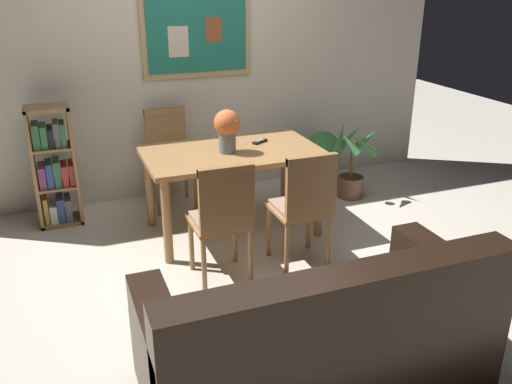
{
  "coord_description": "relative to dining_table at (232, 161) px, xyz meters",
  "views": [
    {
      "loc": [
        -1.25,
        -3.42,
        2.06
      ],
      "look_at": [
        -0.01,
        -0.17,
        0.65
      ],
      "focal_mm": 37.88,
      "sensor_mm": 36.0,
      "label": 1
    }
  ],
  "objects": [
    {
      "name": "flower_vase",
      "position": [
        -0.05,
        -0.04,
        0.3
      ],
      "size": [
        0.22,
        0.21,
        0.35
      ],
      "color": "slate",
      "rests_on": "dining_table"
    },
    {
      "name": "dining_chair_near_right",
      "position": [
        0.29,
        -0.77,
        -0.09
      ],
      "size": [
        0.4,
        0.41,
        0.91
      ],
      "color": "#9E7042",
      "rests_on": "ground_plane"
    },
    {
      "name": "bookshelf",
      "position": [
        -1.38,
        0.71,
        -0.13
      ],
      "size": [
        0.36,
        0.28,
        1.05
      ],
      "color": "#9E7042",
      "rests_on": "ground_plane"
    },
    {
      "name": "dining_chair_far_left",
      "position": [
        -0.36,
        0.78,
        -0.09
      ],
      "size": [
        0.4,
        0.41,
        0.91
      ],
      "color": "#9E7042",
      "rests_on": "ground_plane"
    },
    {
      "name": "dining_chair_near_left",
      "position": [
        -0.33,
        -0.77,
        -0.09
      ],
      "size": [
        0.4,
        0.41,
        0.91
      ],
      "color": "#9E7042",
      "rests_on": "ground_plane"
    },
    {
      "name": "potted_ivy",
      "position": [
        1.21,
        0.71,
        -0.3
      ],
      "size": [
        0.38,
        0.38,
        0.57
      ],
      "color": "#4C4742",
      "rests_on": "ground_plane"
    },
    {
      "name": "leather_couch",
      "position": [
        -0.19,
        -1.97,
        -0.31
      ],
      "size": [
        1.8,
        0.84,
        0.84
      ],
      "color": "black",
      "rests_on": "ground_plane"
    },
    {
      "name": "wall_back_with_painting",
      "position": [
        -0.06,
        1.09,
        0.68
      ],
      "size": [
        5.2,
        0.14,
        2.6
      ],
      "color": "beige",
      "rests_on": "ground_plane"
    },
    {
      "name": "potted_palm",
      "position": [
        1.34,
        0.31,
        -0.33
      ],
      "size": [
        0.42,
        0.44,
        0.74
      ],
      "color": "brown",
      "rests_on": "ground_plane"
    },
    {
      "name": "tv_remote",
      "position": [
        0.29,
        0.11,
        0.11
      ],
      "size": [
        0.16,
        0.12,
        0.02
      ],
      "color": "black",
      "rests_on": "dining_table"
    },
    {
      "name": "ground_plane",
      "position": [
        -0.06,
        -0.58,
        -0.63
      ],
      "size": [
        12.0,
        12.0,
        0.0
      ],
      "primitive_type": "plane",
      "color": "beige"
    },
    {
      "name": "dining_table",
      "position": [
        0.0,
        0.0,
        0.0
      ],
      "size": [
        1.43,
        0.86,
        0.72
      ],
      "color": "#9E7042",
      "rests_on": "ground_plane"
    }
  ]
}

